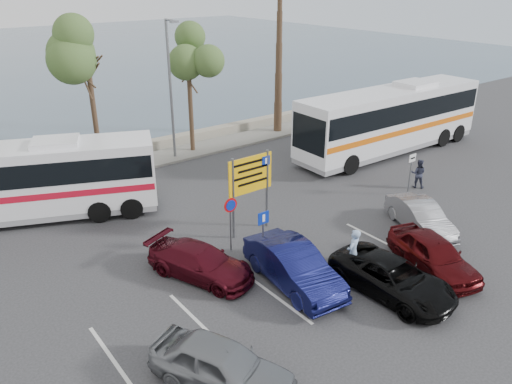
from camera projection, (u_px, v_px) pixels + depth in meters
ground at (280, 270)px, 19.07m from camera, size 120.00×120.00×0.00m
kerb_strip at (127, 166)px, 29.22m from camera, size 44.00×2.40×0.15m
seawall at (113, 153)px, 30.59m from camera, size 48.00×0.80×0.60m
tree_mid at (86, 53)px, 25.74m from camera, size 3.20×3.20×8.00m
tree_right at (188, 52)px, 29.28m from camera, size 3.20×3.20×7.40m
street_lamp_right at (171, 84)px, 28.72m from camera, size 0.45×1.15×8.01m
direction_sign at (251, 181)px, 20.98m from camera, size 2.20×0.12×3.60m
sign_no_stop at (231, 216)px, 19.84m from camera, size 0.60×0.08×2.35m
sign_parking at (263, 230)px, 18.95m from camera, size 0.50×0.07×2.25m
sign_taxi at (411, 169)px, 25.04m from camera, size 0.50×0.07×2.20m
lane_markings at (273, 293)px, 17.71m from camera, size 12.02×4.20×0.01m
coach_bus_left at (20, 185)px, 22.40m from camera, size 11.94×6.98×3.71m
coach_bus_right at (390, 122)px, 30.99m from camera, size 13.65×3.26×4.23m
car_silver_a at (222, 366)px, 13.46m from camera, size 3.23×4.44×1.41m
car_blue at (293, 266)px, 17.94m from camera, size 2.12×4.78×1.52m
car_maroon at (200, 262)px, 18.47m from camera, size 3.18×4.59×1.23m
car_red at (433, 254)px, 18.80m from camera, size 2.83×4.47×1.42m
suv_black at (392, 277)px, 17.49m from camera, size 2.28×4.67×1.28m
car_silver_b at (420, 217)px, 21.83m from camera, size 2.85×4.22×1.32m
pedestrian_near at (353, 252)px, 18.49m from camera, size 0.79×0.64×1.87m
pedestrian_far at (418, 174)px, 26.21m from camera, size 0.92×0.96×1.55m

